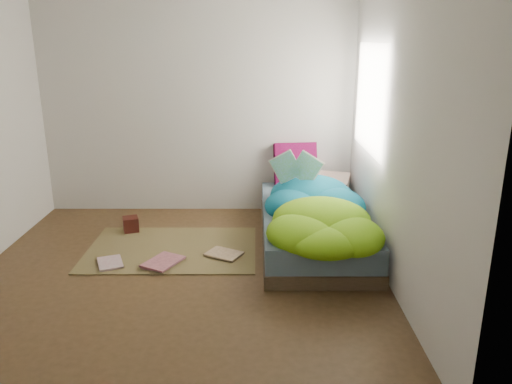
{
  "coord_description": "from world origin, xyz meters",
  "views": [
    {
      "loc": [
        0.66,
        -3.87,
        1.94
      ],
      "look_at": [
        0.66,
        0.75,
        0.52
      ],
      "focal_mm": 35.0,
      "sensor_mm": 36.0,
      "label": 1
    }
  ],
  "objects_px": {
    "bed": "(313,227)",
    "wooden_box": "(131,224)",
    "floor_book_a": "(98,265)",
    "floor_book_b": "(151,259)",
    "open_book": "(296,158)",
    "pillow_magenta": "(295,164)"
  },
  "relations": [
    {
      "from": "floor_book_a",
      "to": "pillow_magenta",
      "type": "bearing_deg",
      "value": 17.13
    },
    {
      "from": "floor_book_a",
      "to": "wooden_box",
      "type": "bearing_deg",
      "value": 62.52
    },
    {
      "from": "pillow_magenta",
      "to": "open_book",
      "type": "relative_size",
      "value": 1.1
    },
    {
      "from": "bed",
      "to": "pillow_magenta",
      "type": "relative_size",
      "value": 4.21
    },
    {
      "from": "wooden_box",
      "to": "bed",
      "type": "bearing_deg",
      "value": -8.66
    },
    {
      "from": "bed",
      "to": "floor_book_a",
      "type": "xyz_separation_m",
      "value": [
        -1.96,
        -0.56,
        -0.15
      ]
    },
    {
      "from": "open_book",
      "to": "bed",
      "type": "bearing_deg",
      "value": -40.18
    },
    {
      "from": "bed",
      "to": "floor_book_a",
      "type": "distance_m",
      "value": 2.05
    },
    {
      "from": "bed",
      "to": "floor_book_b",
      "type": "bearing_deg",
      "value": -163.12
    },
    {
      "from": "floor_book_a",
      "to": "floor_book_b",
      "type": "bearing_deg",
      "value": -8.74
    },
    {
      "from": "pillow_magenta",
      "to": "floor_book_b",
      "type": "relative_size",
      "value": 1.36
    },
    {
      "from": "bed",
      "to": "floor_book_a",
      "type": "height_order",
      "value": "bed"
    },
    {
      "from": "floor_book_a",
      "to": "bed",
      "type": "bearing_deg",
      "value": -5.41
    },
    {
      "from": "wooden_box",
      "to": "floor_book_a",
      "type": "relative_size",
      "value": 0.53
    },
    {
      "from": "wooden_box",
      "to": "floor_book_a",
      "type": "bearing_deg",
      "value": -96.17
    },
    {
      "from": "pillow_magenta",
      "to": "open_book",
      "type": "distance_m",
      "value": 0.73
    },
    {
      "from": "bed",
      "to": "pillow_magenta",
      "type": "bearing_deg",
      "value": 97.32
    },
    {
      "from": "wooden_box",
      "to": "open_book",
      "type": "bearing_deg",
      "value": -2.28
    },
    {
      "from": "bed",
      "to": "wooden_box",
      "type": "xyz_separation_m",
      "value": [
        -1.87,
        0.28,
        -0.08
      ]
    },
    {
      "from": "floor_book_b",
      "to": "floor_book_a",
      "type": "bearing_deg",
      "value": -139.56
    },
    {
      "from": "bed",
      "to": "open_book",
      "type": "bearing_deg",
      "value": 127.25
    },
    {
      "from": "wooden_box",
      "to": "floor_book_b",
      "type": "height_order",
      "value": "wooden_box"
    }
  ]
}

